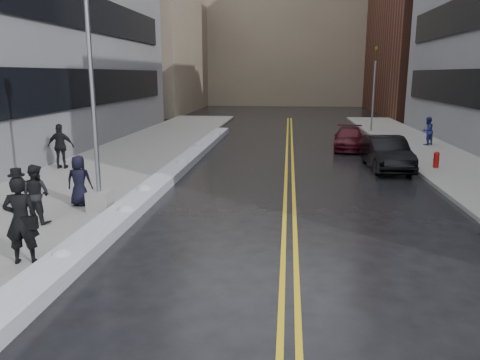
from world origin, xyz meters
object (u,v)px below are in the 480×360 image
(traffic_signal, at_px, (374,86))
(car_black, at_px, (386,153))
(pedestrian_d, at_px, (61,146))
(pedestrian_c, at_px, (79,181))
(lamppost, at_px, (95,133))
(pedestrian_fedora, at_px, (21,220))
(pedestrian_east, at_px, (427,131))
(pedestrian_b, at_px, (36,194))
(fire_hydrant, at_px, (436,159))
(car_maroon, at_px, (350,139))

(traffic_signal, height_order, car_black, traffic_signal)
(pedestrian_d, bearing_deg, pedestrian_c, 115.60)
(lamppost, distance_m, car_black, 13.13)
(traffic_signal, relative_size, pedestrian_fedora, 3.04)
(lamppost, bearing_deg, pedestrian_d, 124.67)
(pedestrian_fedora, relative_size, pedestrian_east, 1.20)
(pedestrian_fedora, xyz_separation_m, pedestrian_b, (-1.20, 2.75, -0.15))
(car_black, bearing_deg, traffic_signal, 80.60)
(lamppost, height_order, fire_hydrant, lamppost)
(traffic_signal, distance_m, car_maroon, 9.01)
(pedestrian_c, bearing_deg, fire_hydrant, -156.47)
(car_maroon, bearing_deg, fire_hydrant, -55.95)
(car_black, bearing_deg, pedestrian_d, -174.63)
(pedestrian_fedora, bearing_deg, pedestrian_c, -93.92)
(lamppost, height_order, pedestrian_east, lamppost)
(fire_hydrant, bearing_deg, car_maroon, 117.93)
(pedestrian_east, xyz_separation_m, car_black, (-3.69, -6.92, -0.22))
(lamppost, distance_m, pedestrian_fedora, 4.34)
(traffic_signal, xyz_separation_m, pedestrian_d, (-16.04, -15.87, -2.27))
(car_maroon, bearing_deg, pedestrian_fedora, -111.19)
(pedestrian_c, xyz_separation_m, pedestrian_east, (14.67, 14.58, 0.02))
(pedestrian_d, xyz_separation_m, car_black, (14.38, 2.01, -0.39))
(pedestrian_d, xyz_separation_m, pedestrian_east, (18.07, 8.93, -0.17))
(lamppost, relative_size, pedestrian_b, 4.56)
(fire_hydrant, relative_size, traffic_signal, 0.12)
(lamppost, distance_m, pedestrian_c, 1.85)
(pedestrian_fedora, bearing_deg, traffic_signal, -128.03)
(pedestrian_fedora, relative_size, pedestrian_d, 1.00)
(pedestrian_fedora, bearing_deg, car_black, -143.38)
(pedestrian_c, xyz_separation_m, car_maroon, (10.05, 13.34, -0.33))
(pedestrian_east, distance_m, car_maroon, 4.80)
(traffic_signal, relative_size, car_black, 1.33)
(lamppost, distance_m, pedestrian_d, 7.58)
(fire_hydrant, height_order, pedestrian_c, pedestrian_c)
(pedestrian_b, relative_size, pedestrian_east, 1.02)
(fire_hydrant, relative_size, car_black, 0.16)
(pedestrian_fedora, relative_size, car_maroon, 0.46)
(pedestrian_fedora, distance_m, car_maroon, 20.20)
(lamppost, bearing_deg, traffic_signal, 61.79)
(pedestrian_c, bearing_deg, pedestrian_d, -65.18)
(traffic_signal, bearing_deg, car_black, -96.81)
(pedestrian_c, height_order, car_maroon, pedestrian_c)
(fire_hydrant, relative_size, pedestrian_east, 0.45)
(traffic_signal, distance_m, pedestrian_east, 7.63)
(fire_hydrant, xyz_separation_m, pedestrian_east, (1.53, 7.06, 0.42))
(pedestrian_c, xyz_separation_m, car_black, (10.98, 7.66, -0.21))
(pedestrian_b, distance_m, car_black, 14.84)
(pedestrian_east, height_order, car_black, pedestrian_east)
(lamppost, distance_m, car_maroon, 16.72)
(traffic_signal, bearing_deg, pedestrian_fedora, -114.41)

